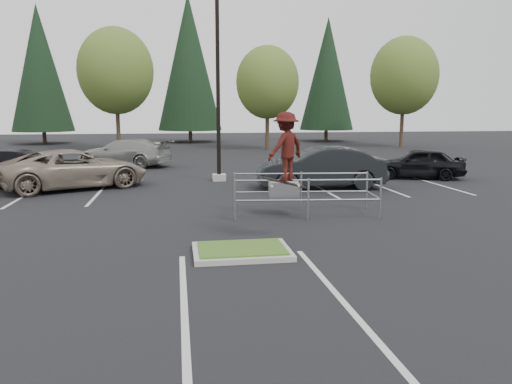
{
  "coord_description": "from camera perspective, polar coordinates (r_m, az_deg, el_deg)",
  "views": [
    {
      "loc": [
        -1.4,
        -10.91,
        3.26
      ],
      "look_at": [
        0.57,
        1.5,
        1.18
      ],
      "focal_mm": 35.0,
      "sensor_mm": 36.0,
      "label": 1
    }
  ],
  "objects": [
    {
      "name": "ground",
      "position": [
        11.47,
        -1.64,
        -7.1
      ],
      "size": [
        120.0,
        120.0,
        0.0
      ],
      "primitive_type": "plane",
      "color": "black",
      "rests_on": "ground"
    },
    {
      "name": "grass_median",
      "position": [
        11.45,
        -1.64,
        -6.72
      ],
      "size": [
        2.2,
        1.6,
        0.16
      ],
      "color": "#A3A098",
      "rests_on": "ground"
    },
    {
      "name": "stall_lines",
      "position": [
        17.24,
        -8.7,
        -1.59
      ],
      "size": [
        22.62,
        17.6,
        0.01
      ],
      "color": "beige",
      "rests_on": "ground"
    },
    {
      "name": "light_pole",
      "position": [
        23.02,
        -4.38,
        12.62
      ],
      "size": [
        0.7,
        0.6,
        10.12
      ],
      "color": "#A3A098",
      "rests_on": "ground"
    },
    {
      "name": "decid_b",
      "position": [
        41.79,
        -15.74,
        12.88
      ],
      "size": [
        5.89,
        5.89,
        9.64
      ],
      "color": "#38281C",
      "rests_on": "ground"
    },
    {
      "name": "decid_c",
      "position": [
        41.45,
        1.29,
        12.16
      ],
      "size": [
        5.12,
        5.12,
        8.38
      ],
      "color": "#38281C",
      "rests_on": "ground"
    },
    {
      "name": "decid_d",
      "position": [
        45.65,
        16.52,
        12.36
      ],
      "size": [
        5.76,
        5.76,
        9.43
      ],
      "color": "#38281C",
      "rests_on": "ground"
    },
    {
      "name": "conif_a",
      "position": [
        52.58,
        -23.48,
        12.83
      ],
      "size": [
        5.72,
        5.72,
        13.0
      ],
      "color": "#38281C",
      "rests_on": "ground"
    },
    {
      "name": "conif_b",
      "position": [
        51.63,
        -7.68,
        14.42
      ],
      "size": [
        6.38,
        6.38,
        14.5
      ],
      "color": "#38281C",
      "rests_on": "ground"
    },
    {
      "name": "conif_c",
      "position": [
        52.83,
        8.16,
        13.2
      ],
      "size": [
        5.5,
        5.5,
        12.5
      ],
      "color": "#38281C",
      "rests_on": "ground"
    },
    {
      "name": "cart_corral",
      "position": [
        15.54,
        3.75,
        0.24
      ],
      "size": [
        4.56,
        2.04,
        1.25
      ],
      "rotation": [
        0.0,
        0.0,
        -0.11
      ],
      "color": "gray",
      "rests_on": "ground"
    },
    {
      "name": "skateboarder",
      "position": [
        12.22,
        3.31,
        5.15
      ],
      "size": [
        1.25,
        1.13,
        1.89
      ],
      "rotation": [
        0.0,
        0.0,
        3.75
      ],
      "color": "black",
      "rests_on": "ground"
    },
    {
      "name": "car_l_tan",
      "position": [
        22.04,
        -20.24,
        2.46
      ],
      "size": [
        6.48,
        4.92,
        1.63
      ],
      "primitive_type": "imported",
      "rotation": [
        0.0,
        0.0,
        2.0
      ],
      "color": "gray",
      "rests_on": "ground"
    },
    {
      "name": "car_l_black",
      "position": [
        23.49,
        -25.31,
        2.49
      ],
      "size": [
        5.65,
        2.68,
        1.59
      ],
      "primitive_type": "imported",
      "rotation": [
        0.0,
        0.0,
        1.49
      ],
      "color": "black",
      "rests_on": "ground"
    },
    {
      "name": "car_r_charc",
      "position": [
        20.96,
        7.4,
        2.79
      ],
      "size": [
        5.41,
        2.22,
        1.74
      ],
      "primitive_type": "imported",
      "rotation": [
        0.0,
        0.0,
        4.64
      ],
      "color": "black",
      "rests_on": "ground"
    },
    {
      "name": "car_r_black",
      "position": [
        25.09,
        18.09,
        3.15
      ],
      "size": [
        4.59,
        3.03,
        1.45
      ],
      "primitive_type": "imported",
      "rotation": [
        0.0,
        0.0,
        4.38
      ],
      "color": "black",
      "rests_on": "ground"
    },
    {
      "name": "car_far_silver",
      "position": [
        29.83,
        -14.67,
        4.37
      ],
      "size": [
        5.95,
        4.26,
        1.6
      ],
      "primitive_type": "imported",
      "rotation": [
        0.0,
        0.0,
        4.3
      ],
      "color": "gray",
      "rests_on": "ground"
    }
  ]
}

